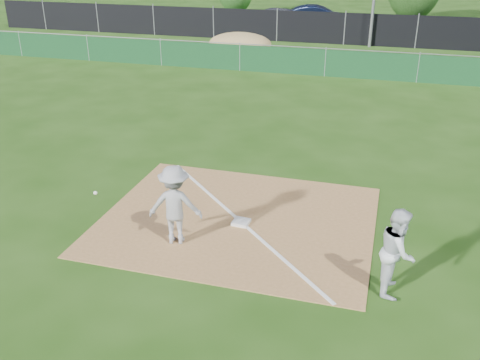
# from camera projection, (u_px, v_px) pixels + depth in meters

# --- Properties ---
(ground) EXTENTS (90.00, 90.00, 0.00)m
(ground) POSITION_uv_depth(u_px,v_px,m) (306.00, 107.00, 19.89)
(ground) COLOR #1D410D
(ground) RESTS_ON ground
(infield_dirt) EXTENTS (6.00, 5.00, 0.02)m
(infield_dirt) POSITION_uv_depth(u_px,v_px,m) (238.00, 220.00, 12.03)
(infield_dirt) COLOR olive
(infield_dirt) RESTS_ON ground
(foul_line) EXTENTS (5.01, 5.01, 0.01)m
(foul_line) POSITION_uv_depth(u_px,v_px,m) (238.00, 219.00, 12.02)
(foul_line) COLOR white
(foul_line) RESTS_ON infield_dirt
(green_fence) EXTENTS (44.00, 0.05, 1.20)m
(green_fence) POSITION_uv_depth(u_px,v_px,m) (325.00, 63.00, 24.00)
(green_fence) COLOR #0F391B
(green_fence) RESTS_ON ground
(dirt_mound) EXTENTS (3.38, 2.60, 1.17)m
(dirt_mound) POSITION_uv_depth(u_px,v_px,m) (240.00, 44.00, 28.33)
(dirt_mound) COLOR #9A7E4A
(dirt_mound) RESTS_ON ground
(black_fence) EXTENTS (46.00, 0.04, 1.80)m
(black_fence) POSITION_uv_depth(u_px,v_px,m) (345.00, 29.00, 30.86)
(black_fence) COLOR black
(black_fence) RESTS_ON ground
(parking_lot) EXTENTS (46.00, 9.00, 0.01)m
(parking_lot) POSITION_uv_depth(u_px,v_px,m) (351.00, 31.00, 35.60)
(parking_lot) COLOR black
(parking_lot) RESTS_ON ground
(first_base) EXTENTS (0.38, 0.38, 0.07)m
(first_base) POSITION_uv_depth(u_px,v_px,m) (241.00, 222.00, 11.83)
(first_base) COLOR silver
(first_base) RESTS_ON infield_dirt
(play_at_first) EXTENTS (2.26, 0.85, 1.70)m
(play_at_first) POSITION_uv_depth(u_px,v_px,m) (175.00, 205.00, 10.82)
(play_at_first) COLOR #A4A4A7
(play_at_first) RESTS_ON infield_dirt
(runner) EXTENTS (0.63, 0.81, 1.64)m
(runner) POSITION_uv_depth(u_px,v_px,m) (398.00, 251.00, 9.33)
(runner) COLOR silver
(runner) RESTS_ON ground
(car_left) EXTENTS (4.78, 3.17, 1.51)m
(car_left) POSITION_uv_depth(u_px,v_px,m) (283.00, 19.00, 35.44)
(car_left) COLOR #B5B7BD
(car_left) RESTS_ON parking_lot
(car_mid) EXTENTS (4.97, 2.36, 1.57)m
(car_mid) POSITION_uv_depth(u_px,v_px,m) (318.00, 18.00, 35.65)
(car_mid) COLOR black
(car_mid) RESTS_ON parking_lot
(car_right) EXTENTS (4.53, 2.86, 1.22)m
(car_right) POSITION_uv_depth(u_px,v_px,m) (443.00, 28.00, 32.89)
(car_right) COLOR black
(car_right) RESTS_ON parking_lot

